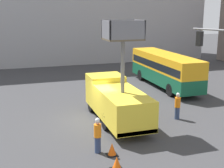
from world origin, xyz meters
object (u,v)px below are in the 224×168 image
at_px(road_worker_near_truck, 98,135).
at_px(traffic_cone_near_truck, 117,164).
at_px(utility_truck, 116,99).
at_px(traffic_cone_mid_road, 112,150).
at_px(city_bus, 165,68).
at_px(traffic_light_pole, 220,55).
at_px(road_worker_directing, 177,106).

xyz_separation_m(road_worker_near_truck, traffic_cone_near_truck, (0.36, -2.01, -0.64)).
distance_m(utility_truck, traffic_cone_mid_road, 5.06).
distance_m(city_bus, road_worker_near_truck, 15.18).
xyz_separation_m(traffic_light_pole, road_worker_directing, (-2.94, 0.12, -3.32)).
distance_m(utility_truck, traffic_light_pole, 7.57).
xyz_separation_m(road_worker_directing, traffic_cone_near_truck, (-6.08, -5.25, -0.60)).
bearing_deg(traffic_light_pole, traffic_cone_mid_road, -157.56).
xyz_separation_m(traffic_light_pole, traffic_cone_mid_road, (-8.76, -3.62, -3.94)).
relative_size(road_worker_near_truck, traffic_cone_near_truck, 2.83).
xyz_separation_m(city_bus, traffic_light_pole, (-0.37, -8.48, 2.38)).
bearing_deg(road_worker_directing, utility_truck, -175.15).
distance_m(road_worker_near_truck, traffic_cone_near_truck, 2.14).
relative_size(road_worker_directing, traffic_cone_mid_road, 2.87).
relative_size(road_worker_near_truck, traffic_cone_mid_road, 2.97).
bearing_deg(road_worker_directing, traffic_light_pole, 14.25).
bearing_deg(city_bus, traffic_cone_mid_road, 143.73).
relative_size(utility_truck, road_worker_directing, 3.96).
bearing_deg(utility_truck, traffic_cone_mid_road, -111.01).
relative_size(city_bus, traffic_cone_near_truck, 15.46).
bearing_deg(city_bus, road_worker_directing, 159.20).
bearing_deg(road_worker_directing, traffic_cone_near_truck, -122.63).
bearing_deg(traffic_cone_near_truck, traffic_light_pole, 29.64).
height_order(utility_truck, traffic_cone_near_truck, utility_truck).
bearing_deg(city_bus, road_worker_near_truck, 140.74).
bearing_deg(traffic_cone_mid_road, city_bus, 52.95).
bearing_deg(traffic_light_pole, road_worker_directing, 177.69).
height_order(traffic_light_pole, traffic_cone_near_truck, traffic_light_pole).
relative_size(traffic_light_pole, traffic_cone_mid_road, 9.75).
bearing_deg(traffic_cone_mid_road, road_worker_directing, 32.69).
relative_size(utility_truck, traffic_light_pole, 1.16).
bearing_deg(road_worker_near_truck, utility_truck, -19.05).
height_order(utility_truck, city_bus, utility_truck).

